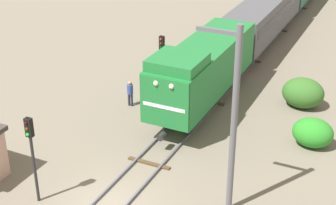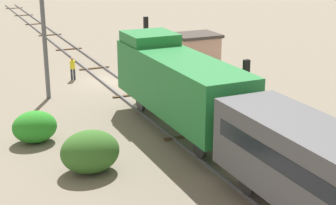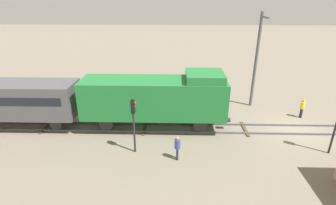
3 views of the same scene
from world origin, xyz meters
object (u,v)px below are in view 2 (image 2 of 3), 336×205
traffic_signal_mid (246,81)px  worker_by_signal (229,96)px  catenary_mast (45,27)px  traffic_signal_near (146,35)px  locomotive (177,81)px  worker_near_track (73,67)px  relay_hut (196,51)px

traffic_signal_mid → worker_by_signal: (-0.80, -2.91, -1.71)m
worker_by_signal → catenary_mast: bearing=101.5°
traffic_signal_mid → catenary_mast: catenary_mast is taller
traffic_signal_near → traffic_signal_mid: size_ratio=1.12×
locomotive → worker_by_signal: bearing=-158.7°
worker_near_track → catenary_mast: bearing=-99.2°
worker_near_track → worker_by_signal: bearing=-33.9°
traffic_signal_mid → catenary_mast: size_ratio=0.44×
locomotive → traffic_signal_near: locomotive is taller
traffic_signal_near → relay_hut: traffic_signal_near is taller
catenary_mast → relay_hut: size_ratio=2.50×
catenary_mast → relay_hut: (-12.44, -3.38, -3.24)m
traffic_signal_mid → worker_near_track: traffic_signal_mid is taller
traffic_signal_near → worker_near_track: size_ratio=2.56×
locomotive → traffic_signal_near: 12.54m
traffic_signal_mid → worker_by_signal: bearing=-105.4°
worker_near_track → worker_by_signal: same height
worker_by_signal → relay_hut: 11.11m
worker_near_track → catenary_mast: (2.54, 3.74, 3.63)m
traffic_signal_mid → traffic_signal_near: bearing=-89.1°
traffic_signal_near → traffic_signal_mid: (-0.20, 13.39, -0.31)m
worker_by_signal → relay_hut: bearing=32.5°
traffic_signal_near → worker_near_track: traffic_signal_near is taller
relay_hut → worker_by_signal: bearing=72.7°
traffic_signal_near → catenary_mast: bearing=21.8°
traffic_signal_near → relay_hut: bearing=-178.4°
worker_near_track → worker_by_signal: size_ratio=1.00×
traffic_signal_mid → worker_by_signal: size_ratio=2.28×
locomotive → worker_by_signal: size_ratio=6.82×
locomotive → relay_hut: locomotive is taller
locomotive → catenary_mast: 10.32m
traffic_signal_mid → worker_near_track: bearing=-67.3°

